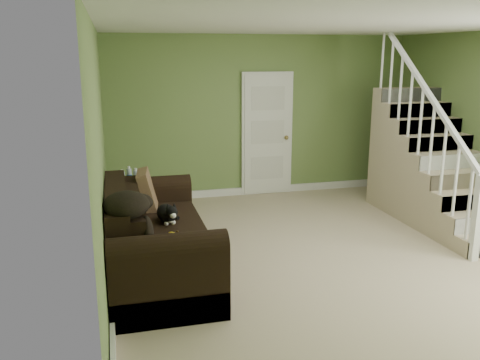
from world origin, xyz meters
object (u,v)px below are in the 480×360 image
side_table (131,210)px  sofa (153,241)px  banana (175,235)px  cat (167,214)px

side_table → sofa: bearing=-82.1°
side_table → banana: size_ratio=4.64×
sofa → banana: bearing=-62.7°
sofa → cat: size_ratio=4.47×
sofa → side_table: 1.25m
cat → banana: size_ratio=2.78×
sofa → cat: 0.33m
side_table → cat: size_ratio=1.67×
sofa → banana: 0.45m
sofa → banana: size_ratio=12.40×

